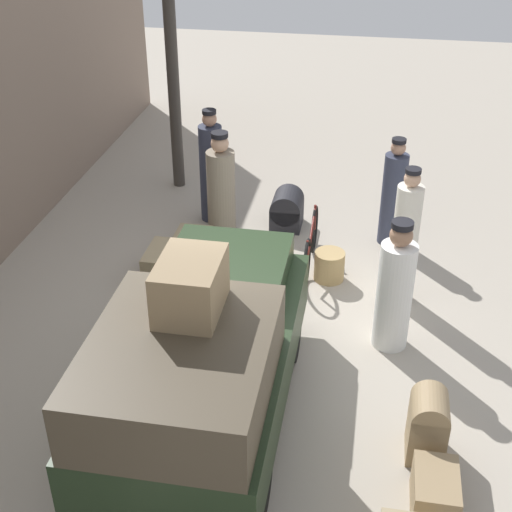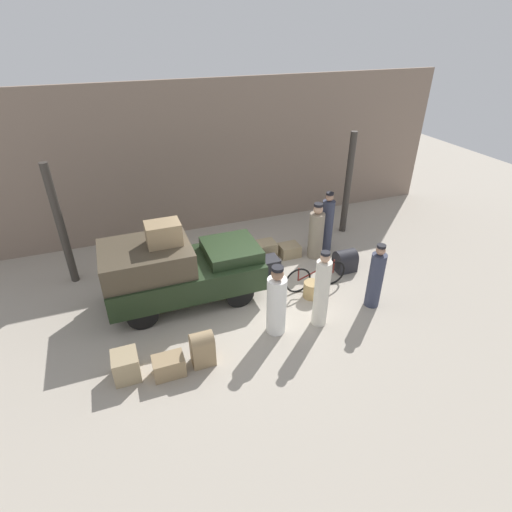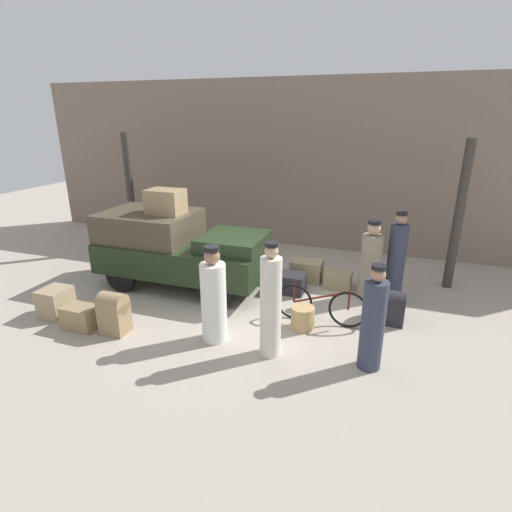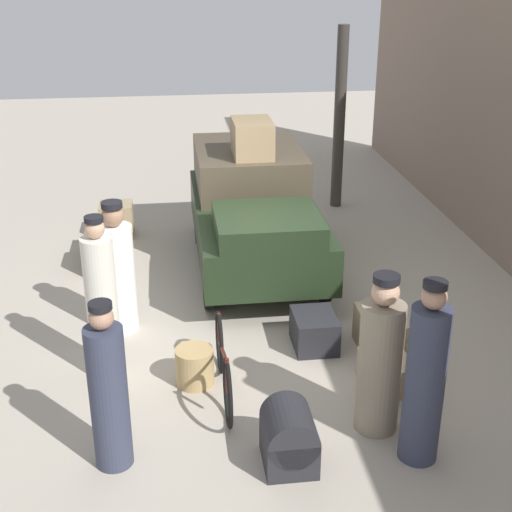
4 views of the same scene
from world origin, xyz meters
The scene contains 20 objects.
ground_plane centered at (0.00, 0.00, 0.00)m, with size 30.00×30.00×0.00m, color #A89E8E.
station_building_facade centered at (0.00, 4.08, 2.25)m, with size 16.00×0.15×4.50m.
canopy_pillar_left centered at (-4.09, 2.21, 1.57)m, with size 0.20×0.20×3.15m.
canopy_pillar_right centered at (3.94, 2.21, 1.57)m, with size 0.20×0.20×3.15m.
truck centered at (-1.68, 0.42, 0.87)m, with size 3.59×1.68×1.59m.
bicycle centered at (1.60, -0.32, 0.35)m, with size 1.67×0.04×0.73m.
wicker_basket centered at (1.35, -0.61, 0.21)m, with size 0.41×0.41×0.41m.
porter_standing_middle centered at (2.33, 1.10, 0.74)m, with size 0.42×0.42×1.63m.
porter_with_bicycle centered at (1.04, -1.55, 0.86)m, with size 0.33×0.33×1.84m.
porter_lifting_near_truck centered at (2.54, -1.40, 0.75)m, with size 0.34×0.34×1.63m.
porter_carrying_trunk centered at (0.04, -1.44, 0.74)m, with size 0.42×0.42×1.65m.
conductor_in_dark_uniform centered at (2.81, 1.36, 0.82)m, with size 0.35×0.35×1.78m.
trunk_barrel_dark centered at (2.76, 0.17, 0.28)m, with size 0.55×0.47×0.60m.
trunk_wicker_pale centered at (-2.36, -1.87, 0.20)m, with size 0.59×0.40×0.41m.
suitcase_black_upright centered at (0.94, 1.56, 0.23)m, with size 0.70×0.50×0.47m.
trunk_large_brown centered at (1.67, 1.39, 0.17)m, with size 0.57×0.49×0.34m.
trunk_umber_medium centered at (-1.67, -1.81, 0.39)m, with size 0.45×0.36×0.74m.
suitcase_small_leather centered at (-3.12, -1.65, 0.27)m, with size 0.48×0.52×0.54m.
suitcase_tan_flat centered at (0.75, 0.82, 0.20)m, with size 0.61×0.49×0.41m.
trunk_on_truck_roof centered at (-1.89, 0.42, 1.85)m, with size 0.75×0.54×0.51m.
Camera 2 is at (-2.73, -7.55, 5.89)m, focal length 28.00 mm.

